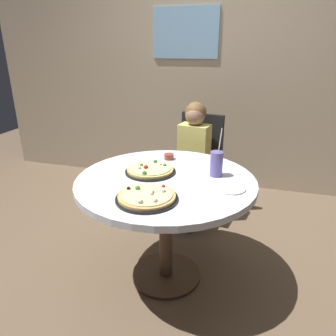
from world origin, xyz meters
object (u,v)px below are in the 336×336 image
chair_wooden (198,160)px  soda_cup (216,164)px  plate_small (230,188)px  pizza_veggie (150,170)px  dining_table (166,194)px  pizza_cheese (147,197)px  sauce_bowl (169,157)px  diner_child (190,171)px

chair_wooden → soda_cup: bearing=-72.0°
chair_wooden → plate_small: 1.12m
pizza_veggie → plate_small: (0.53, -0.11, -0.01)m
dining_table → pizza_veggie: (-0.13, 0.07, 0.12)m
chair_wooden → pizza_cheese: bearing=-91.4°
sauce_bowl → chair_wooden: bearing=81.6°
chair_wooden → pizza_veggie: size_ratio=2.88×
pizza_veggie → plate_small: size_ratio=1.83×
dining_table → pizza_cheese: pizza_cheese is taller
sauce_bowl → plate_small: sauce_bowl is taller
chair_wooden → plate_small: (0.38, -1.03, 0.22)m
pizza_cheese → plate_small: bearing=32.1°
dining_table → soda_cup: bearing=23.8°
soda_cup → pizza_veggie: bearing=-171.7°
pizza_cheese → plate_small: size_ratio=1.89×
pizza_veggie → plate_small: 0.54m
diner_child → pizza_cheese: bearing=-90.1°
pizza_cheese → plate_small: (0.42, 0.26, -0.01)m
dining_table → diner_child: 0.82m
pizza_veggie → plate_small: pizza_veggie is taller
pizza_veggie → plate_small: bearing=-12.3°
pizza_veggie → dining_table: bearing=-28.6°
chair_wooden → plate_small: bearing=-69.5°
diner_child → soda_cup: size_ratio=3.52×
diner_child → soda_cup: 0.82m
plate_small → dining_table: bearing=173.4°
dining_table → soda_cup: (0.29, 0.13, 0.19)m
chair_wooden → diner_child: (-0.03, -0.18, -0.05)m
diner_child → plate_small: bearing=-64.0°
diner_child → pizza_veggie: 0.79m
diner_child → pizza_cheese: 1.14m
pizza_veggie → chair_wooden: bearing=81.2°
soda_cup → sauce_bowl: 0.43m
chair_wooden → sauce_bowl: (-0.09, -0.64, 0.24)m
chair_wooden → pizza_veggie: chair_wooden is taller
chair_wooden → soda_cup: (0.28, -0.85, 0.30)m
dining_table → plate_small: (0.40, -0.05, 0.11)m
chair_wooden → sauce_bowl: size_ratio=13.57×
plate_small → sauce_bowl: bearing=140.8°
chair_wooden → pizza_veggie: 0.95m
chair_wooden → pizza_cheese: size_ratio=2.79×
chair_wooden → soda_cup: 0.95m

